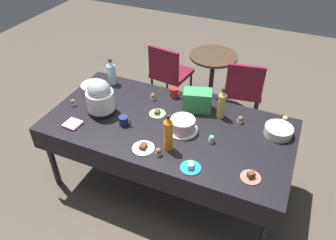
# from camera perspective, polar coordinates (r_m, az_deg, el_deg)

# --- Properties ---
(ground) EXTENTS (9.00, 9.00, 0.00)m
(ground) POSITION_cam_1_polar(r_m,az_deg,el_deg) (3.45, 0.00, -10.54)
(ground) COLOR brown
(potluck_table) EXTENTS (2.20, 1.10, 0.75)m
(potluck_table) POSITION_cam_1_polar(r_m,az_deg,el_deg) (2.97, 0.00, -1.70)
(potluck_table) COLOR black
(potluck_table) RESTS_ON ground
(frosted_layer_cake) EXTENTS (0.27, 0.27, 0.12)m
(frosted_layer_cake) POSITION_cam_1_polar(r_m,az_deg,el_deg) (2.83, 2.57, -0.91)
(frosted_layer_cake) COLOR silver
(frosted_layer_cake) RESTS_ON potluck_table
(slow_cooker) EXTENTS (0.26, 0.26, 0.34)m
(slow_cooker) POSITION_cam_1_polar(r_m,az_deg,el_deg) (3.05, -11.75, 3.84)
(slow_cooker) COLOR black
(slow_cooker) RESTS_ON potluck_table
(glass_salad_bowl) EXTENTS (0.25, 0.25, 0.07)m
(glass_salad_bowl) POSITION_cam_1_polar(r_m,az_deg,el_deg) (3.44, -12.84, 5.53)
(glass_salad_bowl) COLOR #B2C6BC
(glass_salad_bowl) RESTS_ON potluck_table
(ceramic_snack_bowl) EXTENTS (0.24, 0.24, 0.08)m
(ceramic_snack_bowl) POSITION_cam_1_polar(r_m,az_deg,el_deg) (2.95, 18.69, -1.79)
(ceramic_snack_bowl) COLOR silver
(ceramic_snack_bowl) RESTS_ON potluck_table
(dessert_plate_white) EXTENTS (0.19, 0.19, 0.04)m
(dessert_plate_white) POSITION_cam_1_polar(r_m,az_deg,el_deg) (2.69, -4.32, -4.82)
(dessert_plate_white) COLOR white
(dessert_plate_white) RESTS_ON potluck_table
(dessert_plate_coral) EXTENTS (0.15, 0.15, 0.05)m
(dessert_plate_coral) POSITION_cam_1_polar(r_m,az_deg,el_deg) (2.53, 14.21, -9.53)
(dessert_plate_coral) COLOR #E07266
(dessert_plate_coral) RESTS_ON potluck_table
(dessert_plate_teal) EXTENTS (0.16, 0.16, 0.05)m
(dessert_plate_teal) POSITION_cam_1_polar(r_m,az_deg,el_deg) (2.53, 3.95, -8.17)
(dessert_plate_teal) COLOR teal
(dessert_plate_teal) RESTS_ON potluck_table
(dessert_plate_sage) EXTENTS (0.16, 0.16, 0.04)m
(dessert_plate_sage) POSITION_cam_1_polar(r_m,az_deg,el_deg) (3.04, -1.86, 1.17)
(dessert_plate_sage) COLOR #8CA87F
(dessert_plate_sage) RESTS_ON potluck_table
(cupcake_rose) EXTENTS (0.05, 0.05, 0.07)m
(cupcake_rose) POSITION_cam_1_polar(r_m,az_deg,el_deg) (3.23, -2.65, 4.09)
(cupcake_rose) COLOR beige
(cupcake_rose) RESTS_ON potluck_table
(cupcake_lemon) EXTENTS (0.05, 0.05, 0.07)m
(cupcake_lemon) POSITION_cam_1_polar(r_m,az_deg,el_deg) (2.75, 7.61, -3.31)
(cupcake_lemon) COLOR beige
(cupcake_lemon) RESTS_ON potluck_table
(cupcake_berry) EXTENTS (0.05, 0.05, 0.07)m
(cupcake_berry) POSITION_cam_1_polar(r_m,az_deg,el_deg) (3.00, 12.48, 0.04)
(cupcake_berry) COLOR beige
(cupcake_berry) RESTS_ON potluck_table
(cupcake_mint) EXTENTS (0.05, 0.05, 0.07)m
(cupcake_mint) POSITION_cam_1_polar(r_m,az_deg,el_deg) (3.27, -16.20, 2.93)
(cupcake_mint) COLOR beige
(cupcake_mint) RESTS_ON potluck_table
(cupcake_vanilla) EXTENTS (0.05, 0.05, 0.07)m
(cupcake_vanilla) POSITION_cam_1_polar(r_m,az_deg,el_deg) (2.61, -1.66, -5.57)
(cupcake_vanilla) COLOR beige
(cupcake_vanilla) RESTS_ON potluck_table
(cupcake_cocoa) EXTENTS (0.05, 0.05, 0.07)m
(cupcake_cocoa) POSITION_cam_1_polar(r_m,az_deg,el_deg) (3.11, 19.72, 0.09)
(cupcake_cocoa) COLOR beige
(cupcake_cocoa) RESTS_ON potluck_table
(soda_bottle_orange_juice) EXTENTS (0.07, 0.07, 0.34)m
(soda_bottle_orange_juice) POSITION_cam_1_polar(r_m,az_deg,el_deg) (2.58, 0.04, -2.39)
(soda_bottle_orange_juice) COLOR orange
(soda_bottle_orange_juice) RESTS_ON potluck_table
(soda_bottle_water) EXTENTS (0.09, 0.09, 0.28)m
(soda_bottle_water) POSITION_cam_1_polar(r_m,az_deg,el_deg) (3.48, -9.83, 8.14)
(soda_bottle_water) COLOR silver
(soda_bottle_water) RESTS_ON potluck_table
(soda_bottle_ginger_ale) EXTENTS (0.07, 0.07, 0.30)m
(soda_bottle_ginger_ale) POSITION_cam_1_polar(r_m,az_deg,el_deg) (2.98, 9.35, 2.75)
(soda_bottle_ginger_ale) COLOR gold
(soda_bottle_ginger_ale) RESTS_ON potluck_table
(coffee_mug_navy) EXTENTS (0.12, 0.08, 0.08)m
(coffee_mug_navy) POSITION_cam_1_polar(r_m,az_deg,el_deg) (2.93, -7.70, -0.12)
(coffee_mug_navy) COLOR navy
(coffee_mug_navy) RESTS_ON potluck_table
(coffee_mug_red) EXTENTS (0.12, 0.08, 0.10)m
(coffee_mug_red) POSITION_cam_1_polar(r_m,az_deg,el_deg) (3.26, 1.11, 4.80)
(coffee_mug_red) COLOR #B2231E
(coffee_mug_red) RESTS_ON potluck_table
(soda_carton) EXTENTS (0.29, 0.23, 0.20)m
(soda_carton) POSITION_cam_1_polar(r_m,az_deg,el_deg) (3.07, 5.13, 3.43)
(soda_carton) COLOR #338C4C
(soda_carton) RESTS_ON potluck_table
(paper_napkin_stack) EXTENTS (0.15, 0.15, 0.02)m
(paper_napkin_stack) POSITION_cam_1_polar(r_m,az_deg,el_deg) (3.03, -16.26, -0.70)
(paper_napkin_stack) COLOR pink
(paper_napkin_stack) RESTS_ON potluck_table
(maroon_chair_left) EXTENTS (0.50, 0.50, 0.85)m
(maroon_chair_left) POSITION_cam_1_polar(r_m,az_deg,el_deg) (4.25, 0.14, 8.50)
(maroon_chair_left) COLOR maroon
(maroon_chair_left) RESTS_ON ground
(maroon_chair_right) EXTENTS (0.51, 0.51, 0.85)m
(maroon_chair_right) POSITION_cam_1_polar(r_m,az_deg,el_deg) (4.01, 13.04, 5.52)
(maroon_chair_right) COLOR maroon
(maroon_chair_right) RESTS_ON ground
(round_cafe_table) EXTENTS (0.60, 0.60, 0.72)m
(round_cafe_table) POSITION_cam_1_polar(r_m,az_deg,el_deg) (4.28, 7.71, 8.50)
(round_cafe_table) COLOR #473323
(round_cafe_table) RESTS_ON ground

